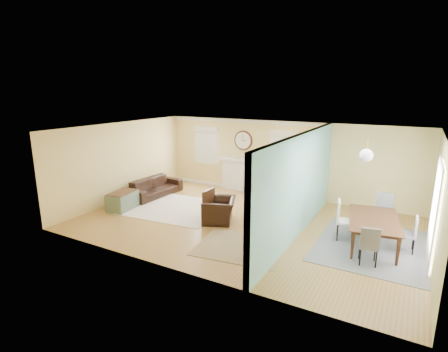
{
  "coord_description": "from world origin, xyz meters",
  "views": [
    {
      "loc": [
        3.96,
        -8.22,
        3.64
      ],
      "look_at": [
        -0.8,
        0.3,
        1.2
      ],
      "focal_mm": 28.0,
      "sensor_mm": 36.0,
      "label": 1
    }
  ],
  "objects_px": {
    "eames_chair": "(219,210)",
    "dining_table": "(374,233)",
    "sofa": "(155,187)",
    "green_chair": "(279,193)",
    "credenza": "(304,199)"
  },
  "relations": [
    {
      "from": "eames_chair",
      "to": "green_chair",
      "type": "height_order",
      "value": "eames_chair"
    },
    {
      "from": "eames_chair",
      "to": "dining_table",
      "type": "relative_size",
      "value": 0.52
    },
    {
      "from": "dining_table",
      "to": "sofa",
      "type": "bearing_deg",
      "value": 75.63
    },
    {
      "from": "sofa",
      "to": "credenza",
      "type": "bearing_deg",
      "value": -77.32
    },
    {
      "from": "eames_chair",
      "to": "green_chair",
      "type": "relative_size",
      "value": 1.48
    },
    {
      "from": "green_chair",
      "to": "dining_table",
      "type": "distance_m",
      "value": 3.76
    },
    {
      "from": "eames_chair",
      "to": "dining_table",
      "type": "distance_m",
      "value": 4.03
    },
    {
      "from": "green_chair",
      "to": "credenza",
      "type": "bearing_deg",
      "value": 178.46
    },
    {
      "from": "credenza",
      "to": "dining_table",
      "type": "xyz_separation_m",
      "value": [
        2.17,
        -1.56,
        -0.06
      ]
    },
    {
      "from": "eames_chair",
      "to": "sofa",
      "type": "bearing_deg",
      "value": -130.51
    },
    {
      "from": "eames_chair",
      "to": "credenza",
      "type": "bearing_deg",
      "value": 113.46
    },
    {
      "from": "eames_chair",
      "to": "dining_table",
      "type": "bearing_deg",
      "value": 72.39
    },
    {
      "from": "eames_chair",
      "to": "green_chair",
      "type": "xyz_separation_m",
      "value": [
        0.85,
        2.42,
        -0.02
      ]
    },
    {
      "from": "green_chair",
      "to": "dining_table",
      "type": "height_order",
      "value": "dining_table"
    },
    {
      "from": "sofa",
      "to": "dining_table",
      "type": "distance_m",
      "value": 7.22
    }
  ]
}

